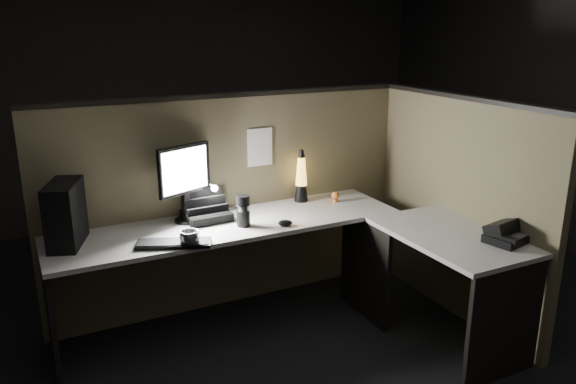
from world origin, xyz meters
name	(u,v)px	position (x,y,z in m)	size (l,w,h in m)	color
floor	(292,362)	(0.00, 0.00, 0.00)	(6.00, 6.00, 0.00)	black
room_shell	(292,94)	(0.00, 0.00, 1.62)	(6.00, 6.00, 6.00)	silver
partition_back	(233,203)	(0.00, 0.93, 0.75)	(2.66, 0.06, 1.50)	brown
partition_right	(457,210)	(1.33, 0.10, 0.75)	(0.06, 1.66, 1.50)	brown
desk	(299,254)	(0.18, 0.25, 0.58)	(2.60, 1.60, 0.73)	beige
pc_tower	(65,214)	(-1.13, 0.68, 0.92)	(0.16, 0.36, 0.38)	black
monitor	(185,176)	(-0.38, 0.77, 1.04)	(0.38, 0.19, 0.51)	black
keyboard	(174,244)	(-0.58, 0.39, 0.74)	(0.43, 0.14, 0.02)	black
mouse	(285,223)	(0.15, 0.40, 0.75)	(0.09, 0.07, 0.04)	black
clip_lamp	(212,196)	(-0.19, 0.81, 0.86)	(0.04, 0.18, 0.23)	white
organizer	(206,212)	(-0.26, 0.74, 0.78)	(0.29, 0.26, 0.22)	black
lava_lamp	(301,180)	(0.49, 0.81, 0.89)	(0.10, 0.10, 0.38)	black
travel_mug	(243,211)	(-0.09, 0.51, 0.83)	(0.09, 0.09, 0.20)	black
steel_mug	(190,238)	(-0.50, 0.34, 0.78)	(0.12, 0.12, 0.09)	#B5B5BC
figurine	(335,195)	(0.70, 0.68, 0.78)	(0.06, 0.06, 0.06)	orange
pinned_paper	(260,147)	(0.20, 0.90, 1.14)	(0.19, 0.00, 0.27)	white
desk_phone	(504,234)	(1.19, -0.44, 0.78)	(0.26, 0.26, 0.13)	black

